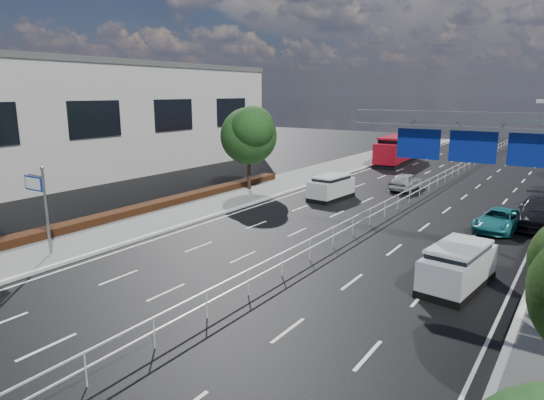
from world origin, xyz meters
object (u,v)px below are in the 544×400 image
Objects in this scene: toilet_sign at (39,195)px; white_minivan at (331,187)px; overhead_gantry at (491,141)px; parked_car_teal at (499,220)px; red_bus at (397,149)px; parked_car_dark at (540,212)px; near_car_silver at (406,181)px; near_car_dark at (476,142)px; silver_minivan at (458,267)px.

toilet_sign is 1.04× the size of white_minivan.
parked_car_teal is (-0.24, 6.60, -5.00)m from overhead_gantry.
red_bus reaches higher than parked_car_dark.
overhead_gantry is 2.48× the size of near_car_silver.
overhead_gantry is at bearing -32.01° from white_minivan.
silver_minivan is (10.33, -55.23, 0.14)m from near_car_dark.
white_minivan is 0.94× the size of silver_minivan.
overhead_gantry reaches higher than silver_minivan.
parked_car_dark reaches higher than near_car_dark.
silver_minivan is at bearing -101.34° from parked_car_dark.
near_car_dark is (1.34, 43.23, -0.14)m from white_minivan.
red_bus is 15.20m from near_car_silver.
toilet_sign is 27.13m from parked_car_dark.
overhead_gantry reaches higher than red_bus.
parked_car_dark is (15.80, -20.24, -0.77)m from red_bus.
overhead_gantry is (17.69, 10.05, 2.66)m from toilet_sign.
white_minivan is 1.01× the size of near_car_silver.
overhead_gantry is 2.32× the size of silver_minivan.
white_minivan is 0.40× the size of red_bus.
near_car_silver is (5.76, -14.04, -0.89)m from red_bus.
parked_car_teal is (14.00, -22.59, -0.98)m from red_bus.
red_bus is 25.69m from parked_car_dark.
overhead_gantry is at bearing 120.83° from near_car_silver.
overhead_gantry is 2.33× the size of parked_car_teal.
parked_car_dark is (1.80, 2.35, 0.21)m from parked_car_teal.
overhead_gantry reaches higher than near_car_dark.
white_minivan is at bearing 90.33° from near_car_dark.
near_car_silver is (3.43, 6.37, -0.16)m from white_minivan.
parked_car_teal is at bearing -130.34° from parked_car_dark.
red_bus is at bearing 116.01° from overhead_gantry.
overhead_gantry is 53.30m from near_car_dark.
overhead_gantry is at bearing 92.42° from silver_minivan.
red_bus is at bearing 120.06° from silver_minivan.
toilet_sign is 26.92m from near_car_silver.
white_minivan is at bearing -88.07° from red_bus.
toilet_sign is 0.42× the size of overhead_gantry.
near_car_dark is 0.77× the size of parked_car_dark.
silver_minivan reaches higher than parked_car_teal.
near_car_dark is (-2.09, 36.87, 0.02)m from near_car_silver.
parked_car_dark is at bearing 149.89° from near_car_silver.
toilet_sign is 62.51m from near_car_dark.
overhead_gantry reaches higher than parked_car_teal.
red_bus is (-14.24, 29.19, -4.02)m from overhead_gantry.
white_minivan reaches higher than parked_car_teal.
near_car_silver is 0.94× the size of parked_car_teal.
toilet_sign is 18.86m from silver_minivan.
toilet_sign is at bearing -151.91° from silver_minivan.
red_bus is (3.45, 39.24, -1.35)m from toilet_sign.
toilet_sign reaches higher than parked_car_teal.
white_minivan is 43.25m from near_car_dark.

